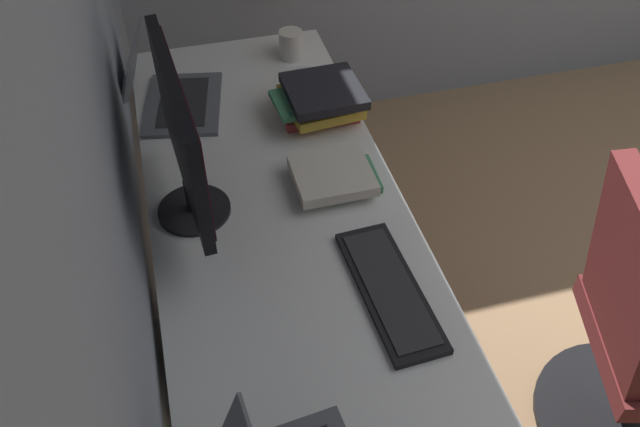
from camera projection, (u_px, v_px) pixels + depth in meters
wall_back at (60, 223)px, 0.97m from camera, size 4.43×0.10×2.60m
desk at (301, 294)px, 1.67m from camera, size 2.38×0.70×0.73m
drawer_pedestal at (300, 385)px, 1.85m from camera, size 0.40×0.51×0.69m
monitor_primary at (182, 137)px, 1.62m from camera, size 0.55×0.20×0.45m
laptop_left at (163, 93)px, 2.11m from camera, size 0.40×0.37×0.23m
keyboard_main at (390, 289)px, 1.59m from camera, size 0.43×0.16×0.02m
mouse_main at (305, 73)px, 2.26m from camera, size 0.06×0.10×0.03m
book_stack_near at (334, 177)px, 1.86m from camera, size 0.20×0.24×0.06m
book_stack_far at (321, 100)px, 2.08m from camera, size 0.27×0.30×0.11m
coffee_mug at (291, 44)px, 2.33m from camera, size 0.12×0.08×0.10m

